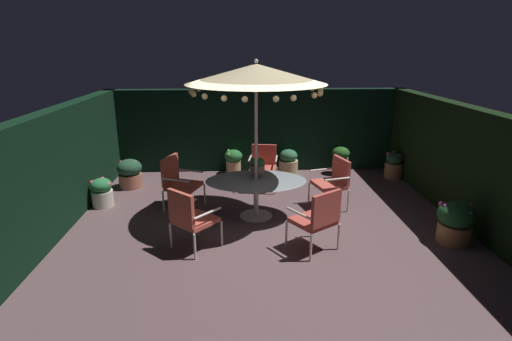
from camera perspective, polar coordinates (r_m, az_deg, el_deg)
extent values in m
cube|color=brown|center=(7.08, 1.49, -7.83)|extent=(7.43, 6.95, 0.02)
cube|color=black|center=(9.92, 0.12, 5.90)|extent=(7.43, 0.30, 2.04)
cube|color=black|center=(7.36, -27.34, -0.29)|extent=(0.30, 6.95, 2.04)
cube|color=black|center=(7.82, 28.60, 0.50)|extent=(0.30, 6.95, 2.04)
cylinder|color=silver|center=(7.35, 0.01, -6.63)|extent=(0.60, 0.60, 0.03)
cylinder|color=silver|center=(7.22, 0.01, -4.21)|extent=(0.09, 0.09, 0.70)
ellipsoid|color=#8C969C|center=(7.09, 0.01, -1.47)|extent=(1.83, 1.26, 0.03)
cylinder|color=silver|center=(6.93, 0.01, 2.90)|extent=(0.06, 0.06, 2.54)
cone|color=beige|center=(6.71, 0.02, 13.87)|extent=(2.39, 2.39, 0.33)
sphere|color=silver|center=(6.70, 0.02, 15.60)|extent=(0.07, 0.07, 0.07)
sphere|color=#F9DB8C|center=(6.84, 9.35, 11.34)|extent=(0.09, 0.09, 0.09)
sphere|color=#F9DB8C|center=(7.22, 8.19, 11.71)|extent=(0.09, 0.09, 0.09)
sphere|color=#F9DB8C|center=(7.49, 6.48, 11.98)|extent=(0.09, 0.09, 0.09)
sphere|color=#F9DB8C|center=(7.71, 3.91, 12.21)|extent=(0.09, 0.09, 0.09)
sphere|color=#F9DB8C|center=(7.81, 0.95, 12.32)|extent=(0.09, 0.09, 0.09)
sphere|color=#F9DB8C|center=(7.80, -1.67, 12.31)|extent=(0.09, 0.09, 0.09)
sphere|color=#F9DB8C|center=(7.67, -4.50, 12.17)|extent=(0.09, 0.09, 0.09)
sphere|color=#F9DB8C|center=(7.48, -6.55, 11.97)|extent=(0.09, 0.09, 0.09)
sphere|color=#F9DB8C|center=(7.18, -8.36, 11.67)|extent=(0.09, 0.09, 0.09)
sphere|color=#F9DB8C|center=(6.74, -9.42, 11.25)|extent=(0.09, 0.09, 0.09)
sphere|color=#F9DB8C|center=(6.35, -9.05, 10.89)|extent=(0.09, 0.09, 0.09)
sphere|color=#F9DB8C|center=(6.03, -7.46, 10.60)|extent=(0.09, 0.09, 0.09)
sphere|color=#F9DB8C|center=(5.78, -4.65, 10.39)|extent=(0.09, 0.09, 0.09)
sphere|color=#F9DB8C|center=(5.67, -1.64, 10.31)|extent=(0.09, 0.09, 0.09)
sphere|color=#F9DB8C|center=(5.70, 2.93, 10.33)|extent=(0.09, 0.09, 0.09)
sphere|color=#F9DB8C|center=(5.83, 5.48, 10.43)|extent=(0.09, 0.09, 0.09)
sphere|color=#F9DB8C|center=(6.19, 8.47, 10.74)|extent=(0.09, 0.09, 0.09)
sphere|color=#F9DB8C|center=(6.45, 9.30, 10.97)|extent=(0.09, 0.09, 0.09)
cylinder|color=#7C694C|center=(7.19, 0.18, -0.60)|extent=(0.12, 0.12, 0.11)
cylinder|color=#816452|center=(7.16, 0.18, 0.31)|extent=(0.27, 0.27, 0.13)
ellipsoid|color=#265A2B|center=(7.12, 0.18, 1.30)|extent=(0.27, 0.27, 0.16)
sphere|color=orange|center=(7.10, 0.18, 1.77)|extent=(0.09, 0.09, 0.09)
cylinder|color=silver|center=(6.25, 4.42, -9.21)|extent=(0.04, 0.04, 0.43)
cylinder|color=silver|center=(6.62, 8.35, -7.77)|extent=(0.04, 0.04, 0.43)
cylinder|color=silver|center=(5.90, 7.96, -11.09)|extent=(0.04, 0.04, 0.43)
cylinder|color=silver|center=(6.28, 11.90, -9.41)|extent=(0.04, 0.04, 0.43)
cube|color=#B3463B|center=(6.15, 8.27, -7.24)|extent=(0.78, 0.77, 0.07)
cube|color=#B3463B|center=(5.86, 10.19, -5.51)|extent=(0.50, 0.36, 0.51)
cylinder|color=silver|center=(5.87, 6.28, -6.23)|extent=(0.32, 0.46, 0.04)
cylinder|color=silver|center=(6.26, 10.29, -4.87)|extent=(0.32, 0.46, 0.04)
cylinder|color=beige|center=(7.43, 9.67, -4.86)|extent=(0.04, 0.04, 0.45)
cylinder|color=beige|center=(7.94, 7.69, -3.26)|extent=(0.04, 0.04, 0.45)
cylinder|color=beige|center=(7.68, 13.23, -4.34)|extent=(0.04, 0.04, 0.45)
cylinder|color=beige|center=(8.17, 11.08, -2.83)|extent=(0.04, 0.04, 0.45)
cube|color=#BF5144|center=(7.71, 10.51, -2.01)|extent=(0.66, 0.71, 0.07)
cube|color=#BF5144|center=(7.74, 12.29, 0.07)|extent=(0.21, 0.58, 0.47)
cylinder|color=beige|center=(7.39, 11.70, -1.23)|extent=(0.50, 0.16, 0.04)
cylinder|color=beige|center=(7.90, 9.57, 0.14)|extent=(0.50, 0.16, 0.04)
cylinder|color=silver|center=(8.37, 2.81, -2.02)|extent=(0.04, 0.04, 0.45)
cylinder|color=silver|center=(8.41, -1.09, -1.89)|extent=(0.04, 0.04, 0.45)
cylinder|color=silver|center=(8.87, 3.01, -0.88)|extent=(0.04, 0.04, 0.45)
cylinder|color=silver|center=(8.91, -0.67, -0.76)|extent=(0.04, 0.04, 0.45)
cube|color=#BB493B|center=(8.55, 1.02, 0.26)|extent=(0.63, 0.60, 0.07)
cube|color=#BB493B|center=(8.72, 1.18, 2.37)|extent=(0.55, 0.14, 0.45)
cylinder|color=silver|center=(8.47, 2.96, 1.70)|extent=(0.11, 0.51, 0.04)
cylinder|color=silver|center=(8.52, -0.89, 1.81)|extent=(0.11, 0.51, 0.04)
cylinder|color=silver|center=(7.94, -7.47, -3.40)|extent=(0.04, 0.04, 0.41)
cylinder|color=silver|center=(7.44, -9.44, -4.97)|extent=(0.04, 0.04, 0.41)
cylinder|color=silver|center=(8.19, -11.16, -2.92)|extent=(0.04, 0.04, 0.41)
cylinder|color=silver|center=(7.71, -13.31, -4.39)|extent=(0.04, 0.04, 0.41)
cube|color=#BA553E|center=(7.73, -10.44, -2.24)|extent=(0.74, 0.75, 0.07)
cube|color=#BA553E|center=(7.77, -12.38, 0.10)|extent=(0.26, 0.56, 0.54)
cylinder|color=silver|center=(7.91, -9.51, -0.03)|extent=(0.53, 0.23, 0.04)
cylinder|color=silver|center=(7.41, -11.62, -1.38)|extent=(0.53, 0.23, 0.04)
cylinder|color=silver|center=(6.67, -8.45, -7.65)|extent=(0.04, 0.04, 0.42)
cylinder|color=silver|center=(6.30, -5.00, -9.08)|extent=(0.04, 0.04, 0.42)
cylinder|color=silver|center=(6.35, -12.29, -9.24)|extent=(0.04, 0.04, 0.42)
cylinder|color=silver|center=(5.96, -8.89, -10.90)|extent=(0.04, 0.04, 0.42)
cube|color=#BD503E|center=(6.21, -8.76, -7.17)|extent=(0.78, 0.78, 0.07)
cube|color=#BD503E|center=(5.93, -10.84, -5.42)|extent=(0.43, 0.40, 0.51)
cylinder|color=silver|center=(6.32, -10.54, -4.81)|extent=(0.39, 0.42, 0.04)
cylinder|color=silver|center=(5.93, -7.04, -6.17)|extent=(0.39, 0.42, 0.04)
cylinder|color=#8B724E|center=(9.95, 12.09, 0.71)|extent=(0.39, 0.39, 0.41)
ellipsoid|color=#24551E|center=(9.86, 12.21, 2.50)|extent=(0.43, 0.43, 0.30)
sphere|color=#EB5971|center=(9.88, 12.91, 2.65)|extent=(0.08, 0.08, 0.08)
sphere|color=#E14774|center=(9.91, 11.69, 2.84)|extent=(0.08, 0.08, 0.08)
sphere|color=#D65263|center=(9.73, 11.97, 2.49)|extent=(0.10, 0.10, 0.10)
cylinder|color=#A7654C|center=(9.24, -17.74, -1.40)|extent=(0.51, 0.51, 0.31)
ellipsoid|color=#224830|center=(9.16, -17.92, 0.39)|extent=(0.54, 0.54, 0.38)
sphere|color=#D55F70|center=(9.10, -17.20, 1.11)|extent=(0.10, 0.10, 0.10)
sphere|color=#D55A64|center=(9.23, -17.19, 0.99)|extent=(0.11, 0.11, 0.11)
sphere|color=#E85A61|center=(9.32, -18.46, 1.11)|extent=(0.09, 0.09, 0.09)
sphere|color=#DE5A6D|center=(9.18, -19.06, 1.18)|extent=(0.06, 0.06, 0.06)
sphere|color=#EF4265|center=(9.06, -18.58, 0.29)|extent=(0.06, 0.06, 0.06)
sphere|color=#DF4764|center=(8.97, -17.25, 0.49)|extent=(0.06, 0.06, 0.06)
cylinder|color=olive|center=(9.98, 19.35, 0.02)|extent=(0.42, 0.42, 0.37)
ellipsoid|color=#25542F|center=(9.90, 19.52, 1.65)|extent=(0.39, 0.39, 0.28)
sphere|color=#E54D6D|center=(9.95, 20.25, 2.10)|extent=(0.08, 0.08, 0.08)
sphere|color=#E34D7C|center=(10.02, 19.39, 2.43)|extent=(0.09, 0.09, 0.09)
sphere|color=#D84C6E|center=(9.90, 18.70, 2.26)|extent=(0.11, 0.11, 0.11)
sphere|color=#D8596F|center=(9.77, 19.23, 1.84)|extent=(0.06, 0.06, 0.06)
sphere|color=#ED5171|center=(9.82, 20.00, 1.94)|extent=(0.10, 0.10, 0.10)
cylinder|color=tan|center=(9.78, -3.29, 0.52)|extent=(0.37, 0.37, 0.33)
ellipsoid|color=#24672F|center=(9.70, -3.32, 2.13)|extent=(0.44, 0.44, 0.31)
sphere|color=yellow|center=(9.68, -2.26, 2.22)|extent=(0.08, 0.08, 0.08)
sphere|color=#F4CA49|center=(9.79, -3.13, 2.33)|extent=(0.11, 0.11, 0.11)
sphere|color=#EBD54D|center=(9.76, -4.03, 2.88)|extent=(0.07, 0.07, 0.07)
sphere|color=#F1DB50|center=(9.57, -3.86, 2.27)|extent=(0.10, 0.10, 0.10)
sphere|color=yellow|center=(9.59, -2.93, 2.11)|extent=(0.09, 0.09, 0.09)
cylinder|color=#A06B40|center=(7.15, 26.79, -8.09)|extent=(0.52, 0.52, 0.32)
ellipsoid|color=#1C4E23|center=(7.03, 27.15, -5.72)|extent=(0.59, 0.59, 0.41)
sphere|color=#A33770|center=(7.14, 28.78, -4.48)|extent=(0.07, 0.07, 0.07)
sphere|color=#C12B8C|center=(7.16, 27.19, -4.40)|extent=(0.08, 0.08, 0.08)
sphere|color=#AD4177|center=(7.05, 25.39, -4.43)|extent=(0.10, 0.10, 0.10)
sphere|color=#A32F8D|center=(6.92, 25.83, -4.75)|extent=(0.09, 0.09, 0.09)
sphere|color=#B82D8B|center=(6.79, 27.40, -6.36)|extent=(0.09, 0.09, 0.09)
sphere|color=#BF3A7A|center=(6.87, 28.58, -5.59)|extent=(0.09, 0.09, 0.09)
cylinder|color=tan|center=(9.79, 4.71, 0.55)|extent=(0.47, 0.47, 0.34)
ellipsoid|color=#2D633F|center=(9.71, 4.75, 2.17)|extent=(0.44, 0.44, 0.31)
sphere|color=red|center=(9.75, 5.52, 2.46)|extent=(0.09, 0.09, 0.09)
sphere|color=#C3372F|center=(9.86, 4.41, 2.51)|extent=(0.11, 0.11, 0.11)
sphere|color=#CC303D|center=(9.66, 3.74, 2.14)|extent=(0.08, 0.08, 0.08)
sphere|color=red|center=(9.59, 5.03, 2.29)|extent=(0.09, 0.09, 0.09)
cylinder|color=beige|center=(8.34, -21.36, -3.79)|extent=(0.41, 0.41, 0.32)
ellipsoid|color=#28713C|center=(8.25, -21.57, -2.02)|extent=(0.41, 0.41, 0.29)
sphere|color=#D84D68|center=(8.15, -20.68, -1.90)|extent=(0.10, 0.10, 0.10)
sphere|color=#EE4B77|center=(8.38, -21.40, -1.17)|extent=(0.09, 0.09, 0.09)
sphere|color=#ED4370|center=(8.27, -22.73, -1.65)|extent=(0.09, 0.09, 0.09)
sphere|color=#DF4C71|center=(8.11, -21.62, -2.35)|extent=(0.06, 0.06, 0.06)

